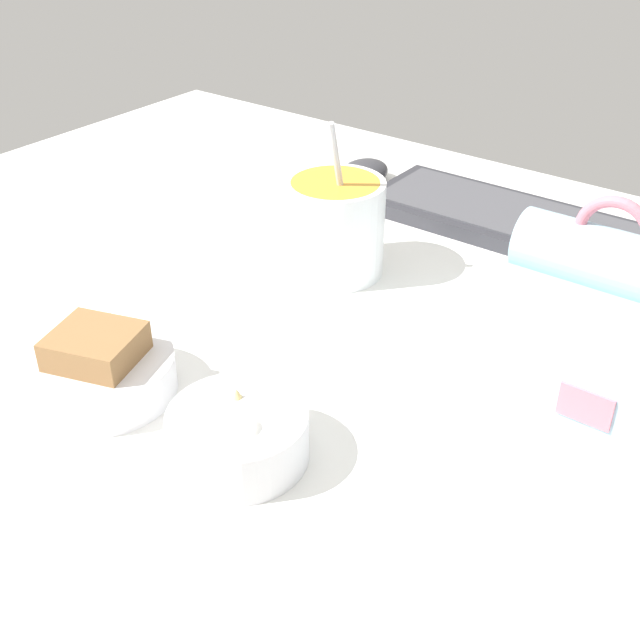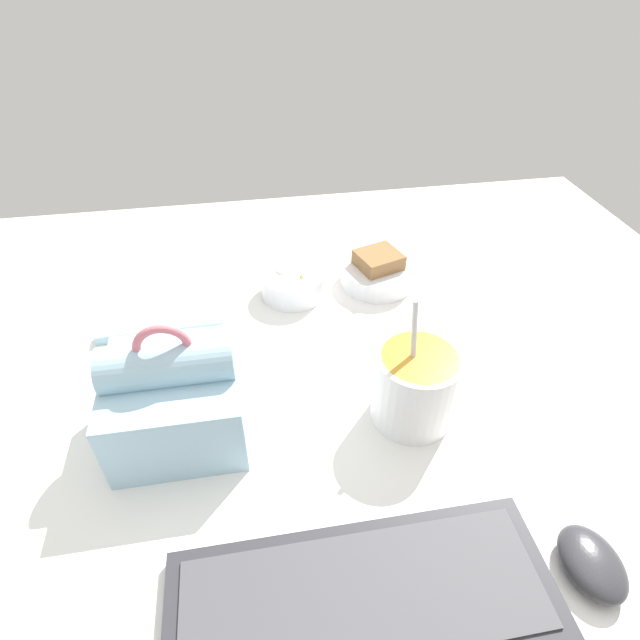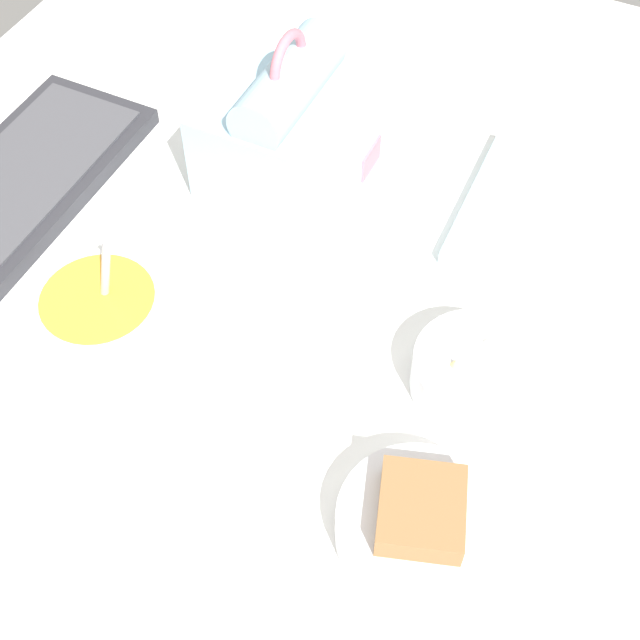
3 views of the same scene
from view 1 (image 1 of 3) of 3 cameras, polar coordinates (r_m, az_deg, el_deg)
The scene contains 8 objects.
desk_surface at distance 78.73cm, azimuth -0.24°, elevation -2.42°, with size 140.00×110.00×2.00cm.
keyboard at distance 103.23cm, azimuth 13.90°, elevation 6.79°, with size 38.12×14.64×2.10cm.
lunch_bag at distance 74.61cm, azimuth 18.99°, elevation 0.17°, with size 16.29×16.25×17.79cm.
soup_cup at distance 88.68cm, azimuth 1.07°, elevation 6.73°, with size 10.94×10.94×17.93cm.
bento_bowl_sandwich at distance 73.38cm, azimuth -15.39°, elevation -3.47°, with size 13.28×13.28×6.28cm.
bento_bowl_snacks at distance 64.32cm, azimuth -5.82°, elevation -8.06°, with size 11.26×11.26×5.26cm.
computer_mouse at distance 113.91cm, azimuth 3.12°, elevation 10.44°, with size 6.12×8.24×3.11cm.
chopstick_case at distance 61.44cm, azimuth 15.34°, elevation -13.65°, with size 19.93×2.91×1.60cm.
Camera 1 is at (39.09, -51.62, 45.78)cm, focal length 45.00 mm.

